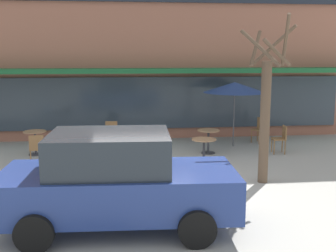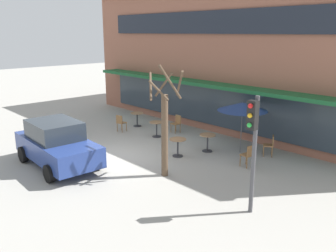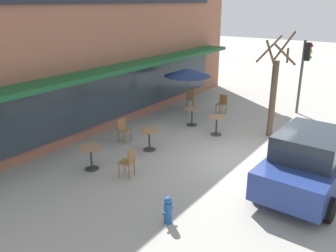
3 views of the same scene
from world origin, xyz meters
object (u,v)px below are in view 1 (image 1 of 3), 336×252
(cafe_table_streetside, at_px, (208,137))
(cafe_table_by_tree, at_px, (108,141))
(cafe_table_near_wall, at_px, (35,139))
(cafe_chair_3, at_px, (36,147))
(parked_sedan, at_px, (116,181))
(street_tree, at_px, (266,109))
(cafe_chair_2, at_px, (260,128))
(cafe_table_mid_patio, at_px, (204,147))
(cafe_chair_1, at_px, (281,137))
(patio_umbrella_green_folded, at_px, (235,87))
(cafe_chair_0, at_px, (111,133))

(cafe_table_streetside, bearing_deg, cafe_table_by_tree, -177.13)
(cafe_table_near_wall, height_order, cafe_chair_3, cafe_chair_3)
(parked_sedan, bearing_deg, cafe_chair_3, 116.42)
(street_tree, bearing_deg, cafe_chair_2, 72.54)
(cafe_table_near_wall, height_order, street_tree, street_tree)
(cafe_table_mid_patio, height_order, parked_sedan, parked_sedan)
(cafe_chair_3, bearing_deg, cafe_chair_1, 4.92)
(cafe_table_near_wall, relative_size, cafe_chair_2, 0.85)
(cafe_table_by_tree, distance_m, parked_sedan, 5.39)
(cafe_table_streetside, xyz_separation_m, cafe_table_mid_patio, (-0.42, -1.39, 0.00))
(cafe_table_mid_patio, xyz_separation_m, parked_sedan, (-2.42, -4.14, 0.36))
(patio_umbrella_green_folded, distance_m, parked_sedan, 7.63)
(cafe_table_near_wall, xyz_separation_m, patio_umbrella_green_folded, (6.49, 0.53, 1.51))
(cafe_table_by_tree, bearing_deg, cafe_chair_3, -159.27)
(street_tree, bearing_deg, cafe_table_streetside, 102.92)
(cafe_table_near_wall, relative_size, cafe_chair_3, 0.85)
(patio_umbrella_green_folded, relative_size, cafe_chair_0, 2.47)
(cafe_chair_0, bearing_deg, cafe_chair_3, -135.08)
(cafe_table_by_tree, height_order, street_tree, street_tree)
(cafe_table_near_wall, height_order, cafe_table_mid_patio, same)
(cafe_chair_1, bearing_deg, cafe_table_streetside, 173.40)
(cafe_chair_1, xyz_separation_m, cafe_chair_2, (-0.12, 1.71, 0.00))
(street_tree, bearing_deg, cafe_table_by_tree, 142.38)
(cafe_chair_2, bearing_deg, patio_umbrella_green_folded, -155.06)
(cafe_table_by_tree, xyz_separation_m, cafe_chair_2, (5.34, 1.60, 0.01))
(patio_umbrella_green_folded, xyz_separation_m, street_tree, (-0.34, -4.09, -0.21))
(cafe_chair_1, xyz_separation_m, street_tree, (-1.57, -2.90, 1.29))
(patio_umbrella_green_folded, bearing_deg, cafe_chair_2, 24.94)
(cafe_chair_1, distance_m, street_tree, 3.54)
(cafe_chair_1, bearing_deg, cafe_table_near_wall, 175.07)
(cafe_table_by_tree, height_order, cafe_chair_0, cafe_chair_0)
(cafe_table_streetside, bearing_deg, cafe_chair_2, 33.62)
(cafe_table_streetside, distance_m, parked_sedan, 6.22)
(cafe_table_streetside, distance_m, cafe_chair_3, 5.22)
(parked_sedan, bearing_deg, cafe_table_near_wall, 113.57)
(cafe_table_near_wall, xyz_separation_m, cafe_table_by_tree, (2.26, -0.56, 0.00))
(cafe_table_streetside, distance_m, patio_umbrella_green_folded, 2.07)
(cafe_table_mid_patio, xyz_separation_m, cafe_chair_3, (-4.72, 0.48, 0.01))
(cafe_table_streetside, relative_size, cafe_chair_3, 0.85)
(cafe_table_near_wall, bearing_deg, cafe_table_by_tree, -13.92)
(cafe_table_streetside, distance_m, cafe_chair_2, 2.61)
(cafe_table_streetside, height_order, parked_sedan, parked_sedan)
(cafe_table_mid_patio, height_order, patio_umbrella_green_folded, patio_umbrella_green_folded)
(patio_umbrella_green_folded, distance_m, cafe_chair_1, 2.27)
(cafe_chair_0, xyz_separation_m, cafe_chair_1, (5.37, -1.41, 0.00))
(cafe_table_by_tree, height_order, cafe_chair_3, cafe_chair_3)
(cafe_table_mid_patio, relative_size, patio_umbrella_green_folded, 0.35)
(cafe_table_by_tree, relative_size, cafe_table_mid_patio, 1.00)
(cafe_table_near_wall, xyz_separation_m, cafe_chair_0, (2.35, 0.74, 0.01))
(cafe_chair_0, distance_m, cafe_chair_1, 5.56)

